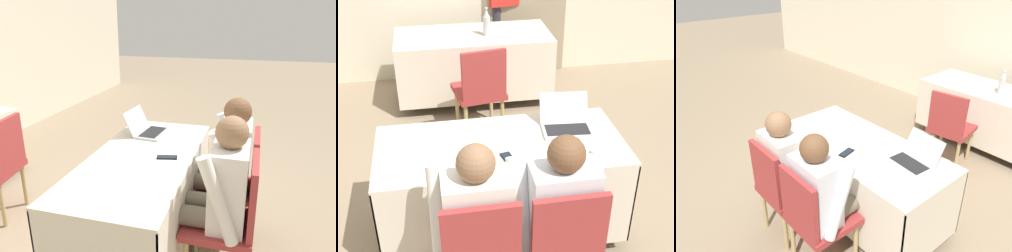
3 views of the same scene
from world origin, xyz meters
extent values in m
plane|color=gray|center=(0.00, 0.00, 0.00)|extent=(24.00, 24.00, 0.00)
cube|color=beige|center=(0.00, 0.00, 0.74)|extent=(1.62, 0.73, 0.02)
cube|color=beige|center=(0.00, -0.36, 0.42)|extent=(1.62, 0.01, 0.61)
cube|color=beige|center=(0.00, 0.36, 0.42)|extent=(1.62, 0.01, 0.61)
cube|color=beige|center=(-0.80, 0.00, 0.42)|extent=(0.01, 0.73, 0.61)
cube|color=beige|center=(0.80, 0.00, 0.42)|extent=(0.01, 0.73, 0.61)
cylinder|color=#333333|center=(0.00, 0.00, 0.06)|extent=(0.06, 0.06, 0.11)
cube|color=beige|center=(0.06, 2.14, 0.74)|extent=(1.62, 0.73, 0.02)
cube|color=beige|center=(0.06, 1.78, 0.42)|extent=(1.62, 0.01, 0.61)
cube|color=beige|center=(0.06, 2.50, 0.42)|extent=(1.62, 0.01, 0.61)
cube|color=beige|center=(-0.74, 2.14, 0.42)|extent=(0.01, 0.73, 0.61)
cylinder|color=#333333|center=(0.06, 2.14, 0.06)|extent=(0.06, 0.06, 0.11)
cube|color=#B7B7BC|center=(0.47, 0.07, 0.76)|extent=(0.35, 0.24, 0.02)
cube|color=black|center=(0.47, 0.07, 0.77)|extent=(0.31, 0.18, 0.00)
cube|color=#B7B7BC|center=(0.48, 0.23, 0.86)|extent=(0.34, 0.13, 0.19)
cube|color=black|center=(0.48, 0.23, 0.86)|extent=(0.31, 0.11, 0.16)
cube|color=black|center=(0.02, -0.18, 0.75)|extent=(0.09, 0.16, 0.01)
cube|color=#192333|center=(0.02, -0.18, 0.76)|extent=(0.08, 0.14, 0.00)
cube|color=white|center=(0.49, -0.04, 0.75)|extent=(0.28, 0.34, 0.00)
cylinder|color=#B7B7C1|center=(0.20, 2.07, 0.85)|extent=(0.07, 0.07, 0.20)
cone|color=#B7B7C1|center=(0.20, 2.07, 0.99)|extent=(0.06, 0.06, 0.08)
cylinder|color=silver|center=(0.20, 2.07, 1.03)|extent=(0.03, 0.03, 0.01)
cylinder|color=tan|center=(-0.05, -0.42, 0.21)|extent=(0.04, 0.04, 0.41)
cylinder|color=tan|center=(-0.41, -0.42, 0.21)|extent=(0.04, 0.04, 0.41)
cylinder|color=tan|center=(-0.05, -0.77, 0.21)|extent=(0.04, 0.04, 0.41)
cylinder|color=tan|center=(-0.41, -0.77, 0.21)|extent=(0.04, 0.04, 0.41)
cube|color=#9E3333|center=(-0.23, -0.60, 0.44)|extent=(0.44, 0.44, 0.05)
cube|color=#9E3333|center=(-0.23, -0.80, 0.69)|extent=(0.40, 0.04, 0.45)
cylinder|color=tan|center=(0.41, -0.42, 0.21)|extent=(0.04, 0.04, 0.41)
cylinder|color=tan|center=(0.05, -0.42, 0.21)|extent=(0.04, 0.04, 0.41)
cylinder|color=tan|center=(0.05, -0.77, 0.21)|extent=(0.04, 0.04, 0.41)
cube|color=#9E3333|center=(0.23, -0.60, 0.44)|extent=(0.44, 0.44, 0.05)
cube|color=#9E3333|center=(0.23, -0.80, 0.69)|extent=(0.40, 0.04, 0.45)
cylinder|color=tan|center=(0.17, 1.62, 0.21)|extent=(0.04, 0.04, 0.41)
cylinder|color=tan|center=(-0.18, 1.57, 0.21)|extent=(0.04, 0.04, 0.41)
cylinder|color=tan|center=(0.22, 1.28, 0.21)|extent=(0.04, 0.04, 0.41)
cylinder|color=tan|center=(-0.12, 1.22, 0.21)|extent=(0.04, 0.04, 0.41)
cube|color=#9E3333|center=(0.02, 1.42, 0.44)|extent=(0.50, 0.50, 0.05)
cube|color=#9E3333|center=(0.05, 1.23, 0.69)|extent=(0.41, 0.10, 0.45)
cylinder|color=#665B4C|center=(-0.14, -0.47, 0.53)|extent=(0.13, 0.42, 0.13)
cylinder|color=#665B4C|center=(-0.32, -0.47, 0.53)|extent=(0.13, 0.42, 0.13)
cylinder|color=#665B4C|center=(-0.14, -0.29, 0.23)|extent=(0.10, 0.10, 0.46)
cylinder|color=#665B4C|center=(-0.32, -0.29, 0.23)|extent=(0.10, 0.10, 0.46)
cube|color=silver|center=(-0.23, -0.65, 0.72)|extent=(0.36, 0.22, 0.52)
cylinder|color=silver|center=(-0.02, -0.61, 0.73)|extent=(0.08, 0.26, 0.54)
cylinder|color=silver|center=(-0.44, -0.61, 0.73)|extent=(0.08, 0.26, 0.54)
sphere|color=#8C6647|center=(-0.23, -0.65, 1.07)|extent=(0.20, 0.20, 0.20)
cylinder|color=#665B4C|center=(0.32, -0.47, 0.53)|extent=(0.13, 0.42, 0.13)
cylinder|color=#665B4C|center=(0.14, -0.47, 0.53)|extent=(0.13, 0.42, 0.13)
cylinder|color=#665B4C|center=(0.32, -0.29, 0.23)|extent=(0.10, 0.10, 0.46)
cylinder|color=#665B4C|center=(0.14, -0.29, 0.23)|extent=(0.10, 0.10, 0.46)
cube|color=silver|center=(0.23, -0.65, 0.72)|extent=(0.36, 0.22, 0.52)
cylinder|color=silver|center=(0.44, -0.61, 0.73)|extent=(0.08, 0.26, 0.54)
cylinder|color=silver|center=(0.02, -0.61, 0.73)|extent=(0.08, 0.26, 0.54)
sphere|color=brown|center=(0.23, -0.65, 1.07)|extent=(0.20, 0.20, 0.20)
camera|label=1|loc=(-2.06, -0.77, 1.72)|focal=35.00mm
camera|label=2|loc=(-0.41, -2.52, 2.39)|focal=50.00mm
camera|label=3|loc=(1.76, -1.69, 2.18)|focal=35.00mm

